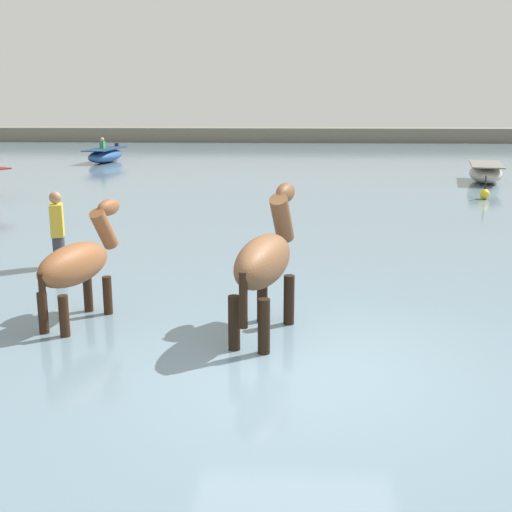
# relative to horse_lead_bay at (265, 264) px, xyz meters

# --- Properties ---
(ground_plane) EXTENTS (120.00, 120.00, 0.00)m
(ground_plane) POSITION_rel_horse_lead_bay_xyz_m (0.39, -0.87, -1.23)
(ground_plane) COLOR gray
(water_surface) EXTENTS (90.00, 90.00, 0.36)m
(water_surface) POSITION_rel_horse_lead_bay_xyz_m (0.39, 9.13, -1.05)
(water_surface) COLOR slate
(water_surface) RESTS_ON ground
(horse_lead_bay) EXTENTS (0.87, 1.92, 2.08)m
(horse_lead_bay) POSITION_rel_horse_lead_bay_xyz_m (0.00, 0.00, 0.00)
(horse_lead_bay) COLOR brown
(horse_lead_bay) RESTS_ON ground
(horse_trailing_chestnut) EXTENTS (0.82, 1.67, 1.82)m
(horse_trailing_chestnut) POSITION_rel_horse_lead_bay_xyz_m (-2.35, 0.33, -0.15)
(horse_trailing_chestnut) COLOR brown
(horse_trailing_chestnut) RESTS_ON ground
(boat_mid_channel) EXTENTS (1.34, 3.21, 1.10)m
(boat_mid_channel) POSITION_rel_horse_lead_bay_xyz_m (-7.96, 21.45, -0.56)
(boat_mid_channel) COLOR #28518E
(boat_mid_channel) RESTS_ON water_surface
(boat_distant_east) EXTENTS (1.68, 3.06, 0.62)m
(boat_distant_east) POSITION_rel_horse_lead_bay_xyz_m (6.96, 15.07, -0.56)
(boat_distant_east) COLOR #B2AD9E
(boat_distant_east) RESTS_ON water_surface
(person_onlooker_right) EXTENTS (0.28, 0.36, 1.63)m
(person_onlooker_right) POSITION_rel_horse_lead_bay_xyz_m (-3.58, 3.04, -0.36)
(person_onlooker_right) COLOR #383842
(person_onlooker_right) RESTS_ON ground
(channel_buoy) EXTENTS (0.29, 0.29, 0.66)m
(channel_buoy) POSITION_rel_horse_lead_bay_xyz_m (5.79, 11.10, -0.72)
(channel_buoy) COLOR yellow
(channel_buoy) RESTS_ON water_surface
(far_shoreline) EXTENTS (80.00, 2.40, 1.28)m
(far_shoreline) POSITION_rel_horse_lead_bay_xyz_m (0.39, 36.61, -0.59)
(far_shoreline) COLOR #706B5B
(far_shoreline) RESTS_ON ground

